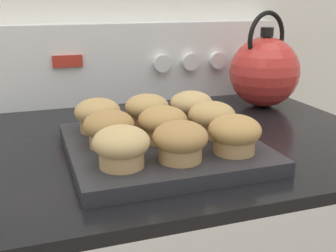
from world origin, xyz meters
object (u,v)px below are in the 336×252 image
muffin_r0_c0 (121,146)px  tea_kettle (265,71)px  muffin_r0_c1 (180,141)px  muffin_r1_c0 (109,128)px  muffin_r1_c2 (212,118)px  muffin_r0_c2 (235,134)px  muffin_r1_c1 (163,123)px  muffin_pan (162,147)px  muffin_r2_c0 (98,115)px  muffin_r2_c1 (147,110)px  muffin_r2_c2 (191,106)px

muffin_r0_c0 → tea_kettle: size_ratio=0.36×
muffin_r0_c1 → muffin_r1_c0: 0.12m
muffin_r1_c2 → tea_kettle: bearing=43.5°
muffin_r0_c2 → muffin_r1_c1: bearing=135.0°
muffin_pan → muffin_r0_c1: bearing=-91.1°
muffin_r0_c2 → muffin_r1_c0: 0.19m
muffin_r2_c0 → muffin_r1_c0: bearing=-87.9°
muffin_pan → muffin_r0_c0: bearing=-135.7°
muffin_r2_c1 → muffin_pan: bearing=-90.5°
muffin_r1_c0 → muffin_r2_c2: bearing=26.2°
muffin_r1_c1 → muffin_r2_c1: (-0.00, 0.09, 0.00)m
muffin_r2_c1 → muffin_r2_c2: same height
muffin_r0_c1 → muffin_r1_c0: size_ratio=1.00×
muffin_r0_c1 → muffin_r2_c2: bearing=63.5°
muffin_r2_c1 → tea_kettle: tea_kettle is taller
muffin_r0_c1 → muffin_pan: bearing=88.9°
muffin_pan → muffin_r1_c0: (-0.08, 0.00, 0.04)m
muffin_r1_c0 → muffin_r1_c2: size_ratio=1.00×
muffin_r2_c2 → muffin_r1_c1: bearing=-134.2°
muffin_r0_c2 → muffin_r2_c2: size_ratio=1.00×
muffin_r0_c1 → muffin_r1_c1: 0.09m
muffin_r0_c1 → muffin_r2_c0: (-0.09, 0.17, 0.00)m
muffin_r2_c1 → muffin_r0_c0: bearing=-116.5°
muffin_r1_c1 → muffin_r2_c2: bearing=45.8°
muffin_r0_c0 → muffin_r0_c2: (0.17, -0.00, 0.00)m
muffin_r1_c0 → muffin_r1_c1: size_ratio=1.00×
muffin_r0_c2 → muffin_r2_c0: size_ratio=1.00×
muffin_r2_c0 → tea_kettle: tea_kettle is taller
muffin_r1_c1 → tea_kettle: bearing=34.8°
muffin_r2_c0 → muffin_r2_c1: 0.09m
muffin_r0_c2 → muffin_r1_c2: size_ratio=1.00×
muffin_r1_c1 → muffin_r2_c2: size_ratio=1.00×
muffin_r1_c2 → muffin_r2_c0: size_ratio=1.00×
muffin_r0_c1 → muffin_r1_c2: 0.13m
muffin_r2_c2 → tea_kettle: 0.27m
muffin_r0_c1 → muffin_r1_c2: size_ratio=1.00×
muffin_r1_c0 → tea_kettle: size_ratio=0.36×
muffin_r0_c2 → muffin_r2_c0: same height
muffin_r2_c0 → tea_kettle: size_ratio=0.36×
muffin_pan → muffin_r2_c0: size_ratio=3.80×
muffin_pan → muffin_r2_c1: (0.00, 0.09, 0.04)m
muffin_r0_c1 → muffin_r2_c1: bearing=89.2°
muffin_r1_c2 → muffin_r2_c1: 0.12m
muffin_r2_c0 → muffin_r2_c1: (0.09, 0.00, 0.00)m
muffin_r0_c1 → tea_kettle: (0.32, 0.31, 0.03)m
muffin_pan → muffin_r2_c1: muffin_r2_c1 is taller
muffin_pan → muffin_r0_c1: (-0.00, -0.09, 0.04)m
muffin_pan → muffin_r1_c1: bearing=-25.5°
muffin_r0_c1 → muffin_r2_c2: same height
muffin_pan → muffin_r1_c2: bearing=0.8°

